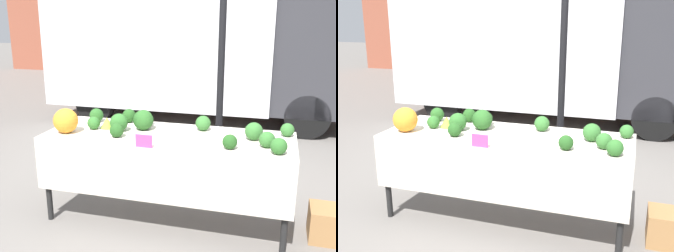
# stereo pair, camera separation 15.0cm
# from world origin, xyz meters

# --- Properties ---
(ground_plane) EXTENTS (40.00, 40.00, 0.00)m
(ground_plane) POSITION_xyz_m (0.00, 0.00, 0.00)
(ground_plane) COLOR slate
(tent_pole) EXTENTS (0.07, 0.07, 2.48)m
(tent_pole) POSITION_xyz_m (0.32, 0.79, 1.24)
(tent_pole) COLOR black
(tent_pole) RESTS_ON ground_plane
(parked_truck) EXTENTS (5.10, 2.08, 2.76)m
(parked_truck) POSITION_xyz_m (-0.59, 3.75, 1.44)
(parked_truck) COLOR silver
(parked_truck) RESTS_ON ground_plane
(market_table) EXTENTS (2.13, 0.78, 0.78)m
(market_table) POSITION_xyz_m (0.00, -0.06, 0.69)
(market_table) COLOR beige
(market_table) RESTS_ON ground_plane
(orange_cauliflower) EXTENTS (0.22, 0.22, 0.22)m
(orange_cauliflower) POSITION_xyz_m (-0.88, -0.18, 0.89)
(orange_cauliflower) COLOR orange
(orange_cauliflower) RESTS_ON market_table
(romanesco_head) EXTENTS (0.13, 0.13, 0.10)m
(romanesco_head) POSITION_xyz_m (-0.59, 0.06, 0.83)
(romanesco_head) COLOR #93B238
(romanesco_head) RESTS_ON market_table
(broccoli_head_0) EXTENTS (0.12, 0.12, 0.12)m
(broccoli_head_0) POSITION_xyz_m (-0.40, -0.18, 0.84)
(broccoli_head_0) COLOR #23511E
(broccoli_head_0) RESTS_ON market_table
(broccoli_head_1) EXTENTS (0.11, 0.11, 0.11)m
(broccoli_head_1) POSITION_xyz_m (0.99, 0.24, 0.84)
(broccoli_head_1) COLOR #336B2D
(broccoli_head_1) RESTS_ON market_table
(broccoli_head_2) EXTENTS (0.12, 0.12, 0.12)m
(broccoli_head_2) POSITION_xyz_m (0.92, -0.25, 0.84)
(broccoli_head_2) COLOR #2D6628
(broccoli_head_2) RESTS_ON market_table
(broccoli_head_3) EXTENTS (0.13, 0.13, 0.13)m
(broccoli_head_3) POSITION_xyz_m (-0.78, 0.23, 0.85)
(broccoli_head_3) COLOR #285B23
(broccoli_head_3) RESTS_ON market_table
(broccoli_head_4) EXTENTS (0.18, 0.18, 0.18)m
(broccoli_head_4) POSITION_xyz_m (-0.26, 0.09, 0.87)
(broccoli_head_4) COLOR #285B23
(broccoli_head_4) RESTS_ON market_table
(broccoli_head_5) EXTENTS (0.16, 0.16, 0.16)m
(broccoli_head_5) POSITION_xyz_m (-0.45, -0.01, 0.86)
(broccoli_head_5) COLOR #2D6628
(broccoli_head_5) RESTS_ON market_table
(broccoli_head_6) EXTENTS (0.13, 0.13, 0.13)m
(broccoli_head_6) POSITION_xyz_m (-0.47, 0.30, 0.85)
(broccoli_head_6) COLOR #23511E
(broccoli_head_6) RESTS_ON market_table
(broccoli_head_7) EXTENTS (0.13, 0.13, 0.13)m
(broccoli_head_7) POSITION_xyz_m (0.26, 0.22, 0.85)
(broccoli_head_7) COLOR #336B2D
(broccoli_head_7) RESTS_ON market_table
(broccoli_head_8) EXTENTS (0.12, 0.12, 0.12)m
(broccoli_head_8) POSITION_xyz_m (-0.69, -0.01, 0.84)
(broccoli_head_8) COLOR #2D6628
(broccoli_head_8) RESTS_ON market_table
(broccoli_head_9) EXTENTS (0.13, 0.13, 0.13)m
(broccoli_head_9) POSITION_xyz_m (-0.28, 0.25, 0.84)
(broccoli_head_9) COLOR #285B23
(broccoli_head_9) RESTS_ON market_table
(broccoli_head_10) EXTENTS (0.15, 0.15, 0.15)m
(broccoli_head_10) POSITION_xyz_m (0.72, 0.06, 0.85)
(broccoli_head_10) COLOR #336B2D
(broccoli_head_10) RESTS_ON market_table
(broccoli_head_11) EXTENTS (0.13, 0.13, 0.13)m
(broccoli_head_11) POSITION_xyz_m (0.83, -0.11, 0.84)
(broccoli_head_11) COLOR #336B2D
(broccoli_head_11) RESTS_ON market_table
(broccoli_head_12) EXTENTS (0.12, 0.12, 0.12)m
(broccoli_head_12) POSITION_xyz_m (0.56, -0.22, 0.84)
(broccoli_head_12) COLOR #23511E
(broccoli_head_12) RESTS_ON market_table
(price_sign) EXTENTS (0.14, 0.01, 0.10)m
(price_sign) POSITION_xyz_m (-0.09, -0.38, 0.83)
(price_sign) COLOR #EF4793
(price_sign) RESTS_ON market_table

